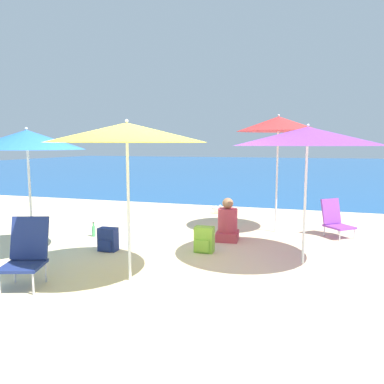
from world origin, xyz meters
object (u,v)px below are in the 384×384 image
object	(u,v)px
beach_umbrella_yellow	(127,133)
beach_umbrella_purple	(308,136)
person_seated_near	(228,224)
backpack_lime	(204,240)
beach_umbrella_blue	(27,140)
beach_umbrella_red	(278,124)
water_bottle	(94,231)
beach_chair_purple	(335,219)
beach_chair_navy	(26,252)
backpack_navy	(108,240)
seagull	(216,208)

from	to	relation	value
beach_umbrella_yellow	beach_umbrella_purple	world-z (taller)	beach_umbrella_yellow
person_seated_near	backpack_lime	size ratio (longest dim) A/B	1.85
beach_umbrella_blue	backpack_lime	xyz separation A→B (m)	(2.52, 0.96, -1.59)
beach_umbrella_red	water_bottle	size ratio (longest dim) A/B	8.44
beach_umbrella_yellow	beach_umbrella_blue	world-z (taller)	beach_umbrella_yellow
beach_umbrella_blue	beach_chair_purple	bearing A→B (deg)	30.60
beach_chair_navy	backpack_lime	bearing A→B (deg)	31.06
beach_chair_navy	backpack_navy	bearing A→B (deg)	64.71
beach_umbrella_red	beach_chair_purple	xyz separation A→B (m)	(1.11, -0.04, -1.79)
beach_umbrella_yellow	backpack_lime	xyz separation A→B (m)	(0.58, 1.49, -1.67)
beach_umbrella_purple	person_seated_near	distance (m)	2.26
beach_umbrella_purple	backpack_lime	bearing A→B (deg)	175.48
beach_umbrella_red	water_bottle	bearing A→B (deg)	-156.52
beach_umbrella_purple	person_seated_near	world-z (taller)	beach_umbrella_purple
backpack_lime	person_seated_near	bearing A→B (deg)	76.86
backpack_lime	water_bottle	distance (m)	2.31
backpack_navy	seagull	xyz separation A→B (m)	(0.92, 3.77, -0.05)
beach_umbrella_purple	person_seated_near	size ratio (longest dim) A/B	2.69
beach_umbrella_yellow	beach_umbrella_purple	xyz separation A→B (m)	(2.11, 1.37, -0.03)
beach_chair_navy	person_seated_near	world-z (taller)	beach_chair_navy
beach_umbrella_red	person_seated_near	xyz separation A→B (m)	(-0.78, -0.94, -1.82)
backpack_lime	water_bottle	xyz separation A→B (m)	(-2.28, 0.39, -0.10)
beach_umbrella_purple	beach_umbrella_red	size ratio (longest dim) A/B	0.91
beach_umbrella_yellow	person_seated_near	distance (m)	2.94
beach_umbrella_blue	backpack_lime	bearing A→B (deg)	20.86
person_seated_near	water_bottle	bearing A→B (deg)	-174.36
person_seated_near	beach_chair_purple	bearing A→B (deg)	20.31
beach_umbrella_blue	backpack_navy	distance (m)	1.98
person_seated_near	beach_umbrella_yellow	bearing A→B (deg)	-113.58
beach_umbrella_blue	beach_chair_navy	xyz separation A→B (m)	(0.80, -1.04, -1.38)
beach_chair_purple	person_seated_near	distance (m)	2.09
beach_umbrella_yellow	water_bottle	size ratio (longest dim) A/B	7.45
beach_chair_navy	beach_umbrella_red	bearing A→B (deg)	36.35
beach_umbrella_red	person_seated_near	world-z (taller)	beach_umbrella_red
beach_umbrella_blue	beach_chair_navy	bearing A→B (deg)	-52.51
backpack_lime	backpack_navy	bearing A→B (deg)	-165.61
beach_chair_purple	seagull	distance (m)	3.14
beach_umbrella_red	beach_umbrella_blue	distance (m)	4.48
person_seated_near	seagull	distance (m)	2.64
beach_umbrella_red	person_seated_near	distance (m)	2.19
beach_umbrella_purple	beach_umbrella_blue	size ratio (longest dim) A/B	1.05
beach_umbrella_yellow	beach_chair_navy	size ratio (longest dim) A/B	2.45
backpack_lime	water_bottle	world-z (taller)	backpack_lime
beach_umbrella_red	seagull	bearing A→B (deg)	135.26
beach_chair_purple	backpack_lime	xyz separation A→B (m)	(-2.09, -1.77, -0.12)
beach_umbrella_red	backpack_navy	size ratio (longest dim) A/B	6.03
beach_umbrella_red	seagull	size ratio (longest dim) A/B	8.58
beach_umbrella_purple	seagull	world-z (taller)	beach_umbrella_purple
beach_chair_purple	seagull	xyz separation A→B (m)	(-2.69, 1.61, -0.19)
beach_umbrella_blue	person_seated_near	bearing A→B (deg)	33.83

